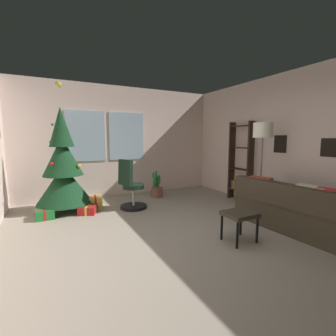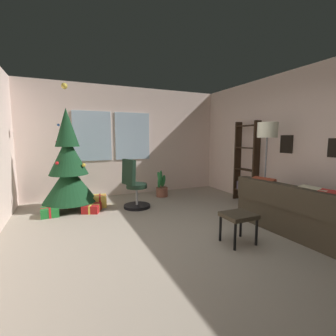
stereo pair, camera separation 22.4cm
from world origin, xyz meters
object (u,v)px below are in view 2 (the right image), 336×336
couch (308,215)px  gift_box_gold (100,201)px  footstool (239,218)px  potted_plant (162,187)px  gift_box_red (92,208)px  floor_lamp (267,137)px  office_chair (134,189)px  holiday_tree (69,169)px  bookshelf (246,167)px  gift_box_green (50,212)px

couch → gift_box_gold: 3.95m
footstool → potted_plant: (0.05, 2.94, -0.14)m
gift_box_red → floor_lamp: bearing=-27.7°
couch → floor_lamp: (0.02, 0.91, 1.21)m
footstool → office_chair: office_chair is taller
office_chair → couch: bearing=-48.5°
holiday_tree → bookshelf: size_ratio=1.38×
footstool → floor_lamp: floor_lamp is taller
couch → gift_box_green: bearing=146.1°
footstool → bookshelf: (1.65, 1.70, 0.44)m
gift_box_gold → floor_lamp: floor_lamp is taller
holiday_tree → gift_box_gold: holiday_tree is taller
gift_box_red → gift_box_gold: bearing=58.4°
gift_box_red → gift_box_gold: size_ratio=1.17×
footstool → bookshelf: bookshelf is taller
bookshelf → office_chair: bearing=168.1°
footstool → office_chair: (-0.86, 2.23, 0.04)m
gift_box_gold → floor_lamp: bearing=-34.5°
holiday_tree → footstool: bearing=-52.2°
footstool → holiday_tree: 3.48m
gift_box_green → potted_plant: size_ratio=0.48×
office_chair → bookshelf: (2.52, -0.53, 0.40)m
gift_box_red → gift_box_green: bearing=177.6°
gift_box_gold → bookshelf: bearing=-16.9°
holiday_tree → floor_lamp: (3.37, -1.97, 0.65)m
office_chair → gift_box_gold: bearing=146.5°
footstool → gift_box_red: footstool is taller
gift_box_green → holiday_tree: bearing=44.8°
couch → bookshelf: (0.41, 1.85, 0.51)m
gift_box_red → couch: bearing=-39.8°
holiday_tree → office_chair: (1.25, -0.49, -0.44)m
gift_box_gold → office_chair: 0.84m
potted_plant → gift_box_red: bearing=-160.8°
floor_lamp → footstool: bearing=-149.0°
footstool → gift_box_green: bearing=136.6°
gift_box_green → floor_lamp: bearing=-23.1°
couch → gift_box_green: 4.50m
bookshelf → holiday_tree: bearing=164.7°
gift_box_red → gift_box_green: size_ratio=1.34×
floor_lamp → gift_box_red: bearing=152.3°
floor_lamp → gift_box_green: bearing=156.9°
couch → office_chair: bearing=131.5°
gift_box_green → office_chair: bearing=-4.4°
couch → gift_box_red: size_ratio=4.27×
gift_box_green → bookshelf: bookshelf is taller
gift_box_red → bookshelf: size_ratio=0.23×
gift_box_red → floor_lamp: size_ratio=0.25×
holiday_tree → potted_plant: 2.26m
gift_box_red → bookshelf: bookshelf is taller
gift_box_green → gift_box_gold: (0.96, 0.31, 0.03)m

